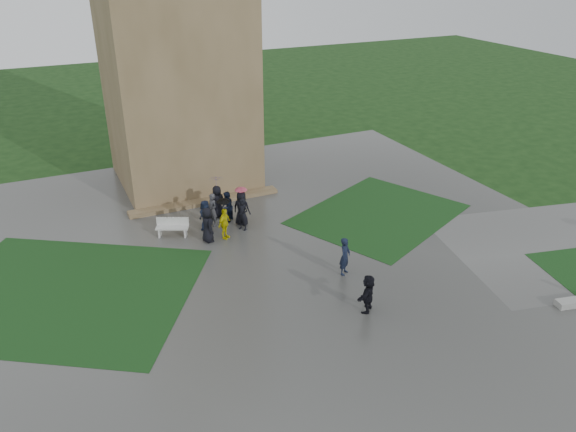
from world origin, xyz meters
name	(u,v)px	position (x,y,z in m)	size (l,w,h in m)	color
ground	(278,294)	(0.00, 0.00, 0.00)	(120.00, 120.00, 0.00)	black
plaza	(260,272)	(0.00, 2.00, 0.01)	(34.00, 34.00, 0.02)	#3A3B38
lawn_inset_left	(64,293)	(-8.50, 4.00, 0.03)	(11.00, 9.00, 0.01)	black
lawn_inset_right	(379,214)	(8.50, 5.00, 0.03)	(9.00, 7.00, 0.01)	black
tower	(173,36)	(0.00, 15.00, 9.00)	(8.00, 8.00, 18.00)	brown
tower_plinth	(205,202)	(0.00, 10.60, 0.13)	(9.00, 0.80, 0.22)	brown
bench	(172,227)	(-2.77, 7.35, 0.52)	(1.76, 1.19, 0.98)	beige
visitor_cluster	(222,210)	(-0.08, 7.12, 1.08)	(3.17, 3.55, 2.42)	black
pedestrian_mid	(345,256)	(3.52, 0.28, 0.94)	(0.67, 0.44, 1.84)	black
pedestrian_near	(368,293)	(2.90, -2.69, 0.86)	(1.56, 0.56, 1.69)	black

